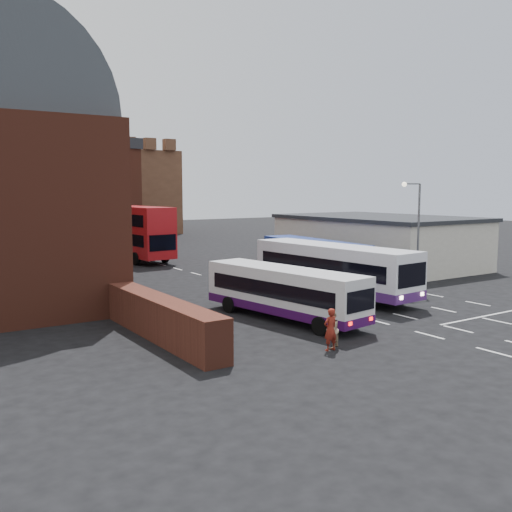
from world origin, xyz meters
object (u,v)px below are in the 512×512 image
bus_blue (314,256)px  pedestrian_beige (332,330)px  bus_white_outbound (284,289)px  bus_red_double (130,231)px  street_lamp (415,225)px  bus_white_inbound (333,266)px  pedestrian_red (330,329)px

bus_blue → pedestrian_beige: 18.21m
bus_white_outbound → pedestrian_beige: bearing=-114.1°
bus_red_double → bus_white_outbound: bearing=80.2°
bus_red_double → street_lamp: street_lamp is taller
bus_white_outbound → bus_white_inbound: bearing=20.1°
bus_white_outbound → bus_blue: bus_blue is taller
bus_blue → street_lamp: (2.42, -7.16, 2.51)m
bus_white_inbound → pedestrian_red: 11.91m
bus_white_inbound → pedestrian_red: bus_white_inbound is taller
street_lamp → pedestrian_red: bearing=-150.9°
bus_white_inbound → street_lamp: street_lamp is taller
bus_red_double → pedestrian_red: bearing=78.1°
bus_white_outbound → street_lamp: 12.36m
bus_white_inbound → street_lamp: bearing=163.0°
bus_blue → street_lamp: street_lamp is taller
bus_white_inbound → pedestrian_beige: (-7.60, -8.63, -1.08)m
bus_blue → bus_red_double: 19.62m
bus_white_outbound → bus_blue: size_ratio=0.92×
bus_white_outbound → pedestrian_red: size_ratio=5.58×
bus_red_double → pedestrian_red: (-4.42, -33.14, -1.76)m
pedestrian_red → bus_white_outbound: bearing=-106.9°
bus_white_inbound → bus_white_outbound: bearing=24.1°
bus_blue → bus_red_double: bearing=-65.1°
bus_red_double → pedestrian_red: bus_red_double is taller
bus_blue → pedestrian_red: (-11.23, -14.76, -0.80)m
pedestrian_red → pedestrian_beige: bearing=-138.0°
bus_white_inbound → pedestrian_beige: bearing=44.1°
bus_red_double → pedestrian_red: size_ratio=7.24×
bus_white_outbound → pedestrian_beige: size_ratio=6.25×
pedestrian_beige → bus_red_double: bearing=-122.5°
bus_red_double → pedestrian_beige: (-4.14, -32.90, -1.86)m
bus_white_inbound → pedestrian_red: (-7.88, -8.87, -0.98)m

